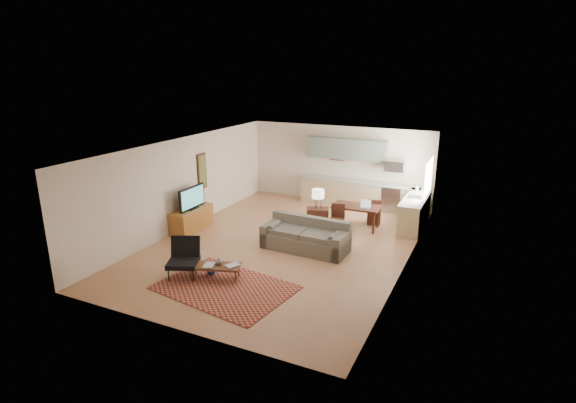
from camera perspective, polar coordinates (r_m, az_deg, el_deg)
The scene contains 25 objects.
room at distance 11.79m, azimuth -0.62°, elevation 0.55°, with size 9.00×9.00×9.00m.
kitchen_counter_back at distance 15.50m, azimuth 9.16°, elevation 0.91°, with size 4.26×0.64×0.92m, color tan, non-canonical shape.
kitchen_counter_right at distance 13.98m, azimuth 15.78°, elevation -1.29°, with size 0.64×2.26×0.92m, color tan, non-canonical shape.
kitchen_range at distance 15.25m, azimuth 13.13°, elevation 0.38°, with size 0.62×0.62×0.90m, color #A5A8AD.
kitchen_microwave at distance 15.00m, azimuth 13.42°, elevation 4.43°, with size 0.62×0.40×0.35m, color #A5A8AD.
upper_cabinets at distance 15.47m, azimuth 7.44°, elevation 6.62°, with size 2.80×0.34×0.70m, color slate.
window_right at distance 13.65m, azimuth 17.38°, elevation 2.90°, with size 0.02×1.40×1.05m, color white.
wall_art_left at distance 14.10m, azimuth -10.85°, elevation 3.81°, with size 0.06×0.42×1.10m, color olive, non-canonical shape.
triptych at distance 15.76m, azimuth 6.18°, elevation 6.12°, with size 1.70×0.04×0.50m, color #F5E5BA, non-canonical shape.
rug at distance 10.09m, azimuth -7.98°, elevation -10.77°, with size 2.83×1.96×0.02m, color maroon.
sofa at distance 11.79m, azimuth 2.20°, elevation -4.30°, with size 2.35×1.02×0.82m, color #5F594D, non-canonical shape.
coffee_table at distance 10.43m, azimuth -9.26°, elevation -8.84°, with size 1.17×0.46×0.35m, color #4D2A15, non-canonical shape.
book_a at distance 10.37m, azimuth -10.62°, elevation -7.93°, with size 0.31×0.37×0.03m, color maroon.
book_b at distance 10.35m, azimuth -7.42°, elevation -7.83°, with size 0.34×0.38×0.02m, color navy.
vase at distance 10.34m, azimuth -8.75°, elevation -7.49°, with size 0.19×0.19×0.17m, color black.
armchair at distance 10.58m, azimuth -13.19°, elevation -7.11°, with size 0.77×0.77×0.89m, color black, non-canonical shape.
tv_credenza at distance 13.51m, azimuth -12.13°, elevation -2.21°, with size 0.55×1.44×0.67m, color brown, non-canonical shape.
tv at distance 13.28m, azimuth -12.12°, elevation 0.47°, with size 0.11×1.11×0.67m, color black, non-canonical shape.
console_table at distance 13.06m, azimuth 3.77°, elevation -2.38°, with size 0.62×0.42×0.73m, color #331810, non-canonical shape.
table_lamp at distance 12.86m, azimuth 3.83°, elevation 0.37°, with size 0.35×0.35×0.58m, color beige, non-canonical shape.
dining_table at distance 13.52m, azimuth 8.64°, elevation -1.94°, with size 1.37×0.79×0.70m, color #331810, non-canonical shape.
dining_chair_near at distance 13.06m, azimuth 6.23°, elevation -2.21°, with size 0.40×0.42×0.83m, color #331810, non-canonical shape.
dining_chair_far at distance 13.97m, azimuth 10.92°, elevation -1.19°, with size 0.39×0.41×0.81m, color #331810, non-canonical shape.
laptop at distance 13.23m, azimuth 9.75°, elevation -0.33°, with size 0.29×0.22×0.22m, color #A5A8AD, non-canonical shape.
soap_bottle at distance 14.55m, azimuth 16.09°, elevation 1.68°, with size 0.10×0.11×0.19m, color #F5E5BA.
Camera 1 is at (4.94, -10.18, 4.66)m, focal length 28.00 mm.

